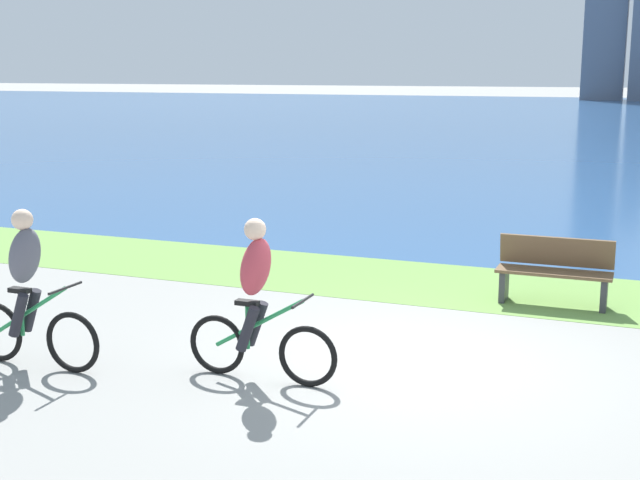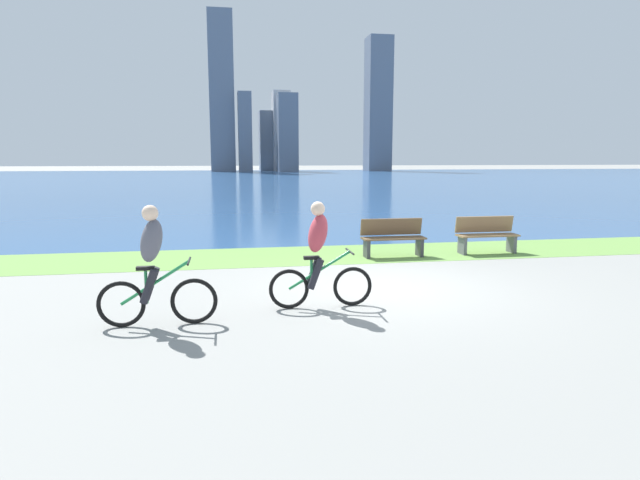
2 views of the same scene
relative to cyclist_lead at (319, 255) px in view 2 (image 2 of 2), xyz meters
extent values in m
plane|color=gray|center=(1.34, 1.10, -0.83)|extent=(300.00, 300.00, 0.00)
cube|color=#6B9947|center=(1.34, 4.51, -0.83)|extent=(120.00, 2.55, 0.01)
cube|color=#2D568C|center=(1.34, 49.73, -0.83)|extent=(300.00, 87.87, 0.00)
torus|color=black|center=(0.54, 0.00, -0.52)|extent=(0.63, 0.06, 0.63)
torus|color=black|center=(-0.47, 0.00, -0.52)|extent=(0.63, 0.06, 0.63)
cylinder|color=#268C4C|center=(0.01, 0.00, -0.24)|extent=(0.98, 0.04, 0.60)
cylinder|color=#268C4C|center=(-0.12, 0.00, -0.29)|extent=(0.04, 0.04, 0.46)
cube|color=black|center=(-0.12, 0.00, -0.04)|extent=(0.24, 0.10, 0.05)
cylinder|color=black|center=(0.49, 0.00, 0.04)|extent=(0.03, 0.52, 0.03)
ellipsoid|color=#BF3F4C|center=(-0.01, 0.00, 0.34)|extent=(0.40, 0.36, 0.65)
sphere|color=beige|center=(-0.01, 0.00, 0.72)|extent=(0.22, 0.22, 0.22)
cylinder|color=#26262D|center=(-0.06, 0.10, -0.28)|extent=(0.27, 0.11, 0.49)
cylinder|color=#26262D|center=(-0.06, -0.10, -0.28)|extent=(0.27, 0.11, 0.49)
torus|color=black|center=(-1.88, -0.52, -0.51)|extent=(0.65, 0.06, 0.65)
torus|color=black|center=(-2.86, -0.52, -0.51)|extent=(0.65, 0.06, 0.65)
cylinder|color=#268C4C|center=(-2.39, -0.52, -0.22)|extent=(0.96, 0.04, 0.61)
cylinder|color=#268C4C|center=(-2.51, -0.52, -0.27)|extent=(0.04, 0.04, 0.48)
cube|color=black|center=(-2.51, -0.52, -0.01)|extent=(0.24, 0.10, 0.05)
cylinder|color=black|center=(-1.93, -0.52, 0.07)|extent=(0.03, 0.52, 0.03)
ellipsoid|color=#595966|center=(-2.42, -0.52, 0.37)|extent=(0.40, 0.36, 0.65)
sphere|color=beige|center=(-2.42, -0.52, 0.75)|extent=(0.22, 0.22, 0.22)
cylinder|color=#26262D|center=(-2.47, -0.42, -0.25)|extent=(0.27, 0.11, 0.49)
cylinder|color=#26262D|center=(-2.47, -0.62, -0.25)|extent=(0.27, 0.11, 0.49)
cube|color=olive|center=(4.89, 4.01, -0.38)|extent=(1.50, 0.45, 0.04)
cube|color=olive|center=(4.89, 4.20, -0.13)|extent=(1.50, 0.11, 0.40)
cube|color=#595960|center=(5.54, 4.01, -0.61)|extent=(0.08, 0.37, 0.45)
cube|color=#595960|center=(4.24, 4.01, -0.61)|extent=(0.08, 0.37, 0.45)
cube|color=brown|center=(2.48, 3.94, -0.38)|extent=(1.50, 0.45, 0.04)
cube|color=brown|center=(2.48, 4.14, -0.13)|extent=(1.50, 0.11, 0.40)
cube|color=#38383D|center=(3.13, 3.94, -0.61)|extent=(0.08, 0.37, 0.45)
cube|color=#38383D|center=(1.83, 3.94, -0.61)|extent=(0.08, 0.37, 0.45)
cube|color=slate|center=(-1.66, 85.91, 12.34)|extent=(4.11, 3.35, 26.34)
cube|color=slate|center=(2.04, 84.52, 5.74)|extent=(2.23, 3.47, 13.15)
cube|color=slate|center=(6.47, 88.77, 4.37)|extent=(3.50, 4.26, 10.41)
cube|color=#B7B7BC|center=(8.41, 87.11, 6.01)|extent=(2.90, 4.49, 13.68)
cube|color=slate|center=(8.90, 81.81, 5.52)|extent=(3.22, 4.06, 12.70)
cube|color=slate|center=(25.39, 85.28, 10.66)|extent=(4.13, 4.36, 22.98)
camera|label=1|loc=(3.57, -7.40, 2.27)|focal=47.58mm
camera|label=2|loc=(-1.39, -8.04, 1.50)|focal=30.06mm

